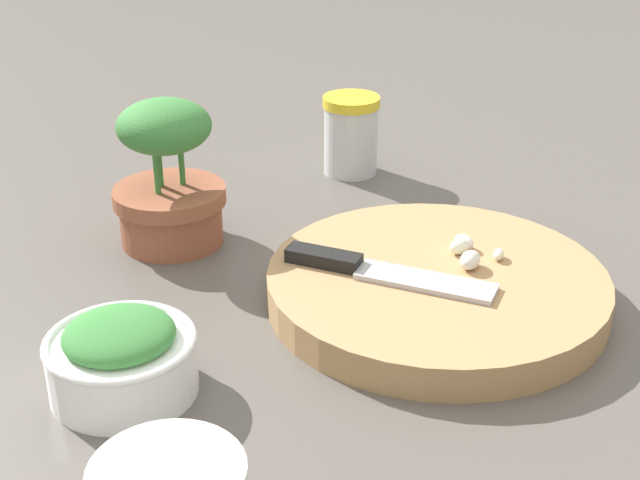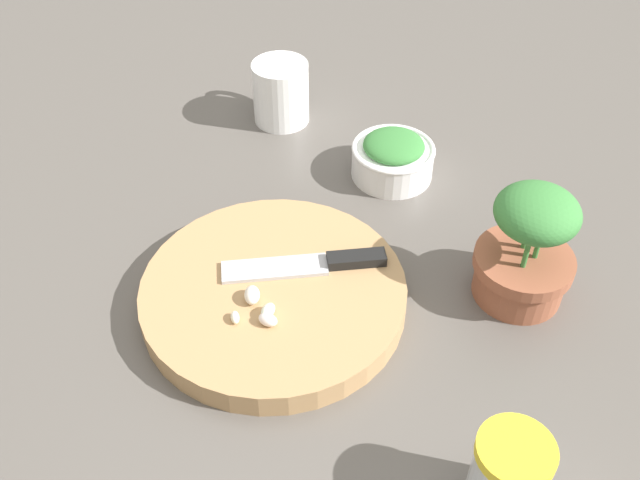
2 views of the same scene
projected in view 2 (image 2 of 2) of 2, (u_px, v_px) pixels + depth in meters
ground_plane at (344, 250)px, 0.91m from camera, size 5.00×5.00×0.00m
cutting_board at (271, 295)px, 0.83m from camera, size 0.31×0.31×0.03m
chef_knife at (312, 264)px, 0.84m from camera, size 0.06×0.20×0.01m
garlic_cloves at (256, 307)px, 0.79m from camera, size 0.06×0.06×0.02m
herb_bowl at (391, 157)px, 1.00m from camera, size 0.12×0.12×0.06m
spice_jar at (504, 476)px, 0.63m from camera, size 0.07×0.07×0.10m
coffee_mug at (278, 92)px, 1.10m from camera, size 0.11×0.09×0.10m
potted_herb at (524, 252)px, 0.81m from camera, size 0.12×0.12×0.15m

